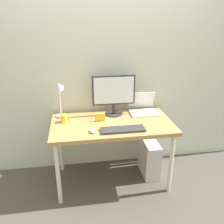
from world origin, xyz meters
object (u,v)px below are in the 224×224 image
object	(u,v)px
keyboard	(123,130)
computer_tower	(149,158)
photo_frame	(100,117)
desk	(112,128)
laptop	(143,107)
coffee_mug	(64,118)
desk_lamp	(59,91)
mouse	(93,131)
monitor	(114,93)

from	to	relation	value
keyboard	computer_tower	xyz separation A→B (m)	(0.39, 0.27, -0.54)
keyboard	photo_frame	size ratio (longest dim) A/B	4.00
photo_frame	desk	bearing A→B (deg)	-23.47
desk	photo_frame	xyz separation A→B (m)	(-0.12, 0.05, 0.12)
laptop	coffee_mug	size ratio (longest dim) A/B	3.04
desk_lamp	computer_tower	xyz separation A→B (m)	(1.01, -0.16, -0.83)
photo_frame	computer_tower	bearing A→B (deg)	0.57
desk_lamp	photo_frame	bearing A→B (deg)	-21.59
desk	desk_lamp	distance (m)	0.70
mouse	computer_tower	distance (m)	0.92
keyboard	desk_lamp	bearing A→B (deg)	145.13
mouse	photo_frame	bearing A→B (deg)	68.27
keyboard	computer_tower	distance (m)	0.72
monitor	mouse	size ratio (longest dim) A/B	5.34
coffee_mug	photo_frame	distance (m)	0.38
photo_frame	computer_tower	size ratio (longest dim) A/B	0.26
laptop	keyboard	xyz separation A→B (m)	(-0.33, -0.45, -0.04)
computer_tower	mouse	bearing A→B (deg)	-159.19
laptop	coffee_mug	xyz separation A→B (m)	(-0.90, -0.15, -0.01)
coffee_mug	computer_tower	distance (m)	1.12
laptop	desk	bearing A→B (deg)	-149.25
monitor	photo_frame	distance (m)	0.32
computer_tower	desk	bearing A→B (deg)	-172.73
laptop	desk_lamp	size ratio (longest dim) A/B	0.74
desk_lamp	monitor	bearing A→B (deg)	-0.05
computer_tower	photo_frame	bearing A→B (deg)	-179.43
desk	desk_lamp	xyz separation A→B (m)	(-0.54, 0.22, 0.37)
desk	laptop	xyz separation A→B (m)	(0.40, 0.24, 0.12)
mouse	computer_tower	bearing A→B (deg)	20.81
desk	laptop	world-z (taller)	laptop
keyboard	mouse	world-z (taller)	mouse
laptop	coffee_mug	world-z (taller)	laptop
photo_frame	coffee_mug	bearing A→B (deg)	174.70
laptop	mouse	xyz separation A→B (m)	(-0.63, -0.44, -0.04)
laptop	coffee_mug	bearing A→B (deg)	-170.48
desk_lamp	coffee_mug	world-z (taller)	desk_lamp
computer_tower	coffee_mug	bearing A→B (deg)	178.26
coffee_mug	photo_frame	size ratio (longest dim) A/B	0.96
coffee_mug	photo_frame	xyz separation A→B (m)	(0.38, -0.04, 0.01)
mouse	photo_frame	world-z (taller)	photo_frame
laptop	desk_lamp	xyz separation A→B (m)	(-0.95, -0.02, 0.25)
monitor	keyboard	bearing A→B (deg)	-87.08
desk_lamp	keyboard	size ratio (longest dim) A/B	0.99
photo_frame	laptop	bearing A→B (deg)	19.55
laptop	coffee_mug	distance (m)	0.92
desk	mouse	distance (m)	0.31
keyboard	coffee_mug	bearing A→B (deg)	152.53
photo_frame	desk_lamp	bearing A→B (deg)	158.41
monitor	computer_tower	bearing A→B (deg)	-21.34
keyboard	photo_frame	xyz separation A→B (m)	(-0.20, 0.26, 0.04)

